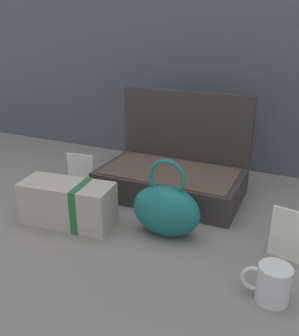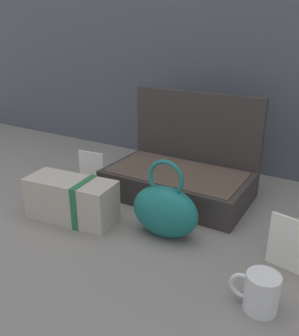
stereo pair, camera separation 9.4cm
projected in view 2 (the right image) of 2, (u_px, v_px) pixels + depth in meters
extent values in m
plane|color=slate|center=(162.00, 229.00, 1.01)|extent=(6.00, 6.00, 0.00)
cube|color=#332D2B|center=(176.00, 185.00, 1.18)|extent=(0.46, 0.25, 0.09)
cube|color=#4C3D33|center=(177.00, 172.00, 1.16)|extent=(0.43, 0.23, 0.00)
cube|color=#332D2B|center=(195.00, 140.00, 1.25)|extent=(0.46, 0.02, 0.33)
ellipsoid|color=#196B66|center=(165.00, 212.00, 0.96)|extent=(0.19, 0.10, 0.14)
torus|color=#196B66|center=(166.00, 178.00, 0.92)|extent=(0.10, 0.01, 0.10)
cube|color=#B2A899|center=(72.00, 199.00, 1.05)|extent=(0.28, 0.14, 0.12)
cube|color=#236638|center=(85.00, 202.00, 1.03)|extent=(0.03, 0.11, 0.13)
cylinder|color=silver|center=(262.00, 292.00, 0.71)|extent=(0.07, 0.07, 0.08)
torus|color=silver|center=(243.00, 286.00, 0.73)|extent=(0.06, 0.01, 0.06)
cube|color=white|center=(92.00, 167.00, 1.30)|extent=(0.10, 0.02, 0.11)
cube|color=white|center=(292.00, 246.00, 0.82)|extent=(0.11, 0.03, 0.13)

